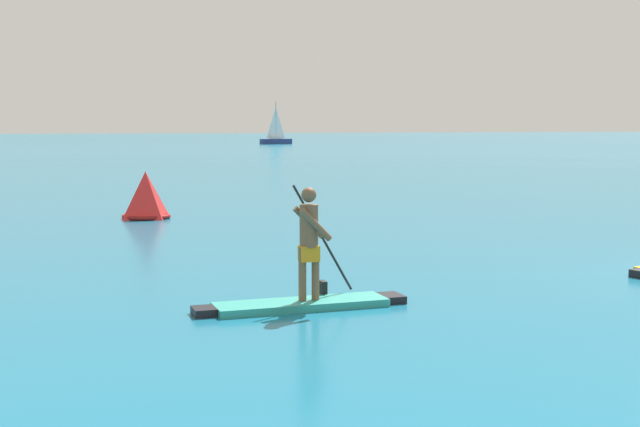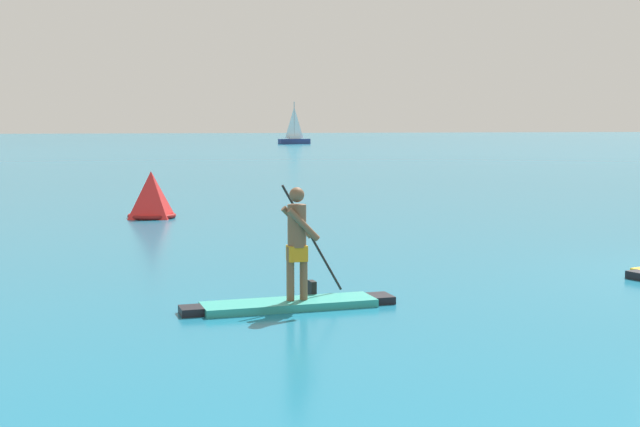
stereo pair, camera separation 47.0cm
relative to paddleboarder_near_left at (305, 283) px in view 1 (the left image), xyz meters
The scene contains 3 objects.
paddleboarder_near_left is the anchor object (origin of this frame).
race_marker_buoy 12.31m from the paddleboarder_near_left, 95.21° to the left, with size 1.47×1.47×1.28m.
sailboat_right_horizon 97.26m from the paddleboarder_near_left, 76.81° to the left, with size 4.14×1.52×5.31m.
Camera 1 is at (-10.92, -11.58, 2.57)m, focal length 48.38 mm.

